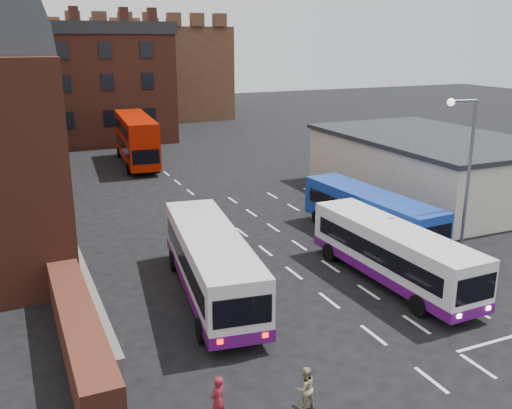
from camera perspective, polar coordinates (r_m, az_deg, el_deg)
name	(u,v)px	position (r m, az deg, el deg)	size (l,w,h in m)	color
ground	(361,326)	(22.90, 10.48, -11.82)	(180.00, 180.00, 0.00)	black
forecourt_wall	(80,335)	(20.95, -17.20, -12.37)	(1.20, 10.00, 1.80)	#602B1E
cream_building	(429,165)	(41.45, 16.96, 3.76)	(10.40, 16.40, 4.25)	beige
brick_terrace	(60,90)	(62.91, -19.04, 10.78)	(22.00, 10.00, 11.00)	brown
castle_keep	(133,72)	(84.46, -12.17, 12.86)	(22.00, 22.00, 12.00)	brown
bus_white_outbound	(211,260)	(24.29, -4.51, -5.53)	(3.78, 10.62, 2.83)	silver
bus_white_inbound	(393,250)	(26.31, 13.51, -4.46)	(2.66, 9.74, 2.64)	silver
bus_blue	(370,212)	(31.69, 11.35, -0.73)	(2.93, 9.81, 2.64)	#14389C
bus_red_double	(136,139)	(50.48, -11.88, 6.40)	(3.36, 10.73, 4.23)	#A51300
street_lamp	(465,164)	(29.26, 20.15, 3.79)	(1.62, 0.45, 8.01)	#595C60
pedestrian_red	(218,401)	(17.22, -3.85, -18.97)	(0.56, 0.37, 1.53)	maroon
pedestrian_beige	(305,388)	(17.90, 4.92, -17.81)	(0.66, 0.51, 1.35)	tan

